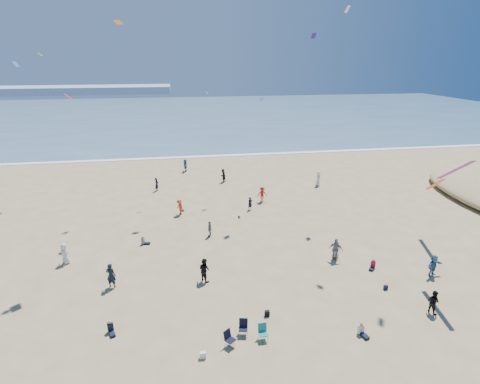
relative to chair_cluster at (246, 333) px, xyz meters
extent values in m
plane|color=tan|center=(-1.20, -1.05, -0.50)|extent=(220.00, 220.00, 0.00)
cube|color=#476B84|center=(-1.20, 93.95, -0.47)|extent=(220.00, 100.00, 0.06)
cube|color=white|center=(-1.20, 43.95, -0.46)|extent=(220.00, 1.20, 0.08)
cube|color=#7A8EA8|center=(-61.20, 168.95, 1.10)|extent=(110.00, 20.00, 3.20)
imported|color=silver|center=(-12.90, 11.08, 0.39)|extent=(0.99, 1.04, 1.79)
imported|color=black|center=(4.04, 19.77, 0.24)|extent=(0.64, 0.54, 1.48)
imported|color=#34608F|center=(15.43, 4.62, 0.36)|extent=(1.67, 1.00, 1.72)
imported|color=black|center=(-1.93, 6.73, 0.42)|extent=(1.12, 1.14, 1.85)
imported|color=gray|center=(-0.89, 14.07, 0.26)|extent=(0.64, 0.97, 1.53)
imported|color=white|center=(14.33, 26.41, 0.46)|extent=(0.84, 1.07, 1.92)
imported|color=white|center=(9.18, 8.38, 0.28)|extent=(0.86, 0.66, 1.56)
imported|color=#355C91|center=(-2.57, 35.75, 0.41)|extent=(0.57, 1.70, 1.83)
imported|color=black|center=(12.56, 0.59, 0.31)|extent=(0.89, 0.98, 1.63)
imported|color=#C63F1C|center=(-3.59, 19.70, 0.35)|extent=(1.07, 1.26, 1.70)
imported|color=gray|center=(8.97, 8.03, 0.47)|extent=(1.22, 0.98, 1.93)
imported|color=black|center=(-6.33, 27.77, 0.35)|extent=(0.58, 0.72, 1.70)
imported|color=black|center=(2.25, 29.94, 0.40)|extent=(1.10, 1.11, 1.80)
imported|color=red|center=(5.89, 22.04, 0.39)|extent=(1.16, 0.68, 1.78)
imported|color=black|center=(-8.67, 6.98, 0.47)|extent=(0.80, 0.63, 1.93)
cube|color=white|center=(-2.60, -0.98, -0.30)|extent=(0.35, 0.20, 0.40)
cube|color=black|center=(1.77, 1.96, -0.31)|extent=(0.30, 0.22, 0.38)
cube|color=black|center=(10.92, 3.44, -0.33)|extent=(0.28, 0.18, 0.34)
cube|color=orange|center=(-8.16, 21.17, 18.36)|extent=(0.87, 0.80, 0.34)
cube|color=blue|center=(-15.14, 14.62, 14.85)|extent=(0.36, 0.59, 0.39)
cube|color=#E82747|center=(-10.89, 11.39, 12.71)|extent=(0.79, 0.89, 0.42)
cube|color=#1CBBC3|center=(0.16, 26.10, 11.53)|extent=(0.34, 0.71, 0.38)
cube|color=silver|center=(13.90, 21.05, 19.81)|extent=(0.68, 0.66, 0.65)
cube|color=yellow|center=(-18.14, 30.18, 15.65)|extent=(0.67, 0.69, 0.35)
cube|color=#842093|center=(5.84, 23.11, 11.04)|extent=(0.44, 0.83, 0.39)
cube|color=#511DA2|center=(12.54, 26.53, 17.63)|extent=(0.60, 0.66, 0.63)
cube|color=#7B238F|center=(15.55, 4.53, 7.96)|extent=(0.35, 3.14, 2.21)
cube|color=#FF541A|center=(19.15, 10.81, 4.61)|extent=(0.35, 2.64, 1.87)
camera|label=1|loc=(-3.24, -17.61, 15.37)|focal=28.00mm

